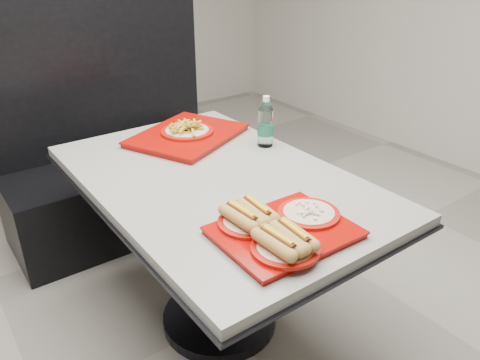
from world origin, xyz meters
TOP-DOWN VIEW (x-y plane):
  - ground at (0.00, 0.00)m, footprint 6.00×6.00m
  - diner_table at (0.00, 0.00)m, footprint 0.92×1.42m
  - booth_bench at (0.00, 1.09)m, footprint 1.30×0.57m
  - tray_near at (-0.08, -0.48)m, footprint 0.44×0.38m
  - tray_far at (0.12, 0.42)m, footprint 0.62×0.57m
  - water_bottle at (0.36, 0.14)m, footprint 0.07×0.07m

SIDE VIEW (x-z plane):
  - ground at x=0.00m, z-range 0.00..0.00m
  - booth_bench at x=0.00m, z-range -0.27..1.08m
  - diner_table at x=0.00m, z-range 0.21..0.96m
  - tray_far at x=0.12m, z-range 0.73..0.83m
  - tray_near at x=-0.08m, z-range 0.74..0.83m
  - water_bottle at x=0.36m, z-range 0.73..0.97m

